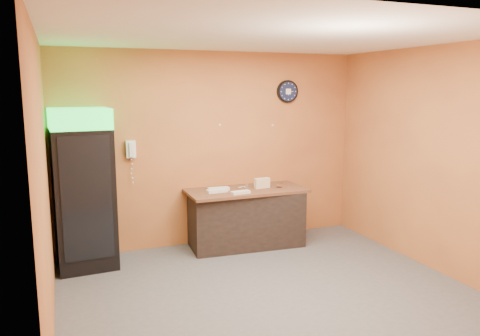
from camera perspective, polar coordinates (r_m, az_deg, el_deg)
name	(u,v)px	position (r m, az deg, el deg)	size (l,w,h in m)	color
floor	(270,294)	(5.43, 3.67, -15.08)	(4.50, 4.50, 0.00)	#47474C
back_wall	(213,149)	(6.85, -3.26, 2.34)	(4.50, 0.02, 2.80)	#BF7235
left_wall	(44,187)	(4.55, -22.77, -2.15)	(0.02, 4.00, 2.80)	#BF7235
right_wall	(436,160)	(6.29, 22.74, 0.95)	(0.02, 4.00, 2.80)	#BF7235
ceiling	(273,36)	(4.96, 4.04, 15.75)	(4.50, 4.00, 0.02)	white
beverage_cooler	(83,191)	(6.21, -18.55, -2.73)	(0.75, 0.76, 2.03)	black
prep_counter	(246,219)	(6.85, 0.69, -6.18)	(1.60, 0.71, 0.80)	black
wall_clock	(287,91)	(7.22, 5.81, 9.27)	(0.34, 0.06, 0.34)	black
wall_phone	(131,149)	(6.53, -13.16, 2.24)	(0.13, 0.11, 0.24)	white
butcher_paper	(246,190)	(6.75, 0.70, -2.74)	(1.71, 0.80, 0.04)	brown
sub_roll_stack	(262,183)	(6.80, 2.71, -1.85)	(0.24, 0.10, 0.15)	beige
wrapped_sandwich_left	(217,191)	(6.53, -2.82, -2.80)	(0.29, 0.11, 0.04)	silver
wrapped_sandwich_mid	(241,192)	(6.44, 0.08, -2.99)	(0.26, 0.10, 0.04)	silver
wrapped_sandwich_right	(219,189)	(6.65, -2.63, -2.57)	(0.30, 0.12, 0.04)	silver
kitchen_tool	(247,186)	(6.84, 0.84, -2.16)	(0.06, 0.06, 0.06)	silver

